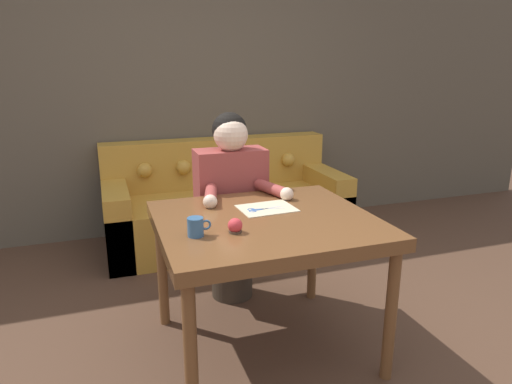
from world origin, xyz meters
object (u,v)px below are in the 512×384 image
object	(u,v)px
pin_cushion	(235,226)
person	(231,205)
couch	(225,206)
dining_table	(266,232)
scissors	(259,210)
mug	(196,227)

from	to	relation	value
pin_cushion	person	bearing A→B (deg)	75.37
couch	person	bearing A→B (deg)	-102.73
dining_table	scissors	xyz separation A→B (m)	(0.01, 0.13, 0.08)
dining_table	scissors	world-z (taller)	scissors
couch	pin_cushion	bearing A→B (deg)	-103.56
mug	couch	bearing A→B (deg)	70.93
person	mug	size ratio (longest dim) A/B	11.15
dining_table	person	bearing A→B (deg)	90.44
mug	pin_cushion	size ratio (longest dim) A/B	1.58
person	pin_cushion	world-z (taller)	person
person	pin_cushion	size ratio (longest dim) A/B	17.62
dining_table	pin_cushion	size ratio (longest dim) A/B	15.65
person	scissors	xyz separation A→B (m)	(0.02, -0.51, 0.12)
person	scissors	distance (m)	0.52
couch	person	xyz separation A→B (m)	(-0.23, -1.03, 0.35)
dining_table	couch	xyz separation A→B (m)	(0.23, 1.67, -0.39)
scissors	pin_cushion	xyz separation A→B (m)	(-0.22, -0.28, 0.03)
dining_table	person	xyz separation A→B (m)	(-0.00, 0.64, -0.04)
couch	pin_cushion	world-z (taller)	couch
couch	pin_cushion	size ratio (longest dim) A/B	29.03
scissors	mug	size ratio (longest dim) A/B	1.82
person	pin_cushion	xyz separation A→B (m)	(-0.21, -0.79, 0.15)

